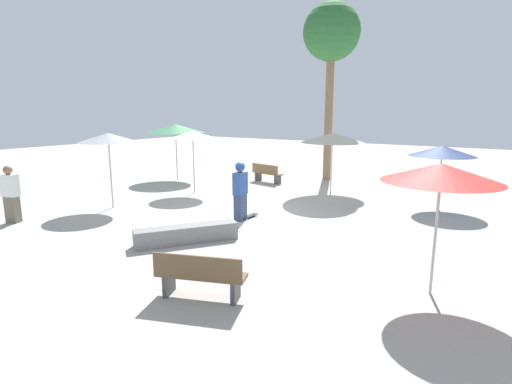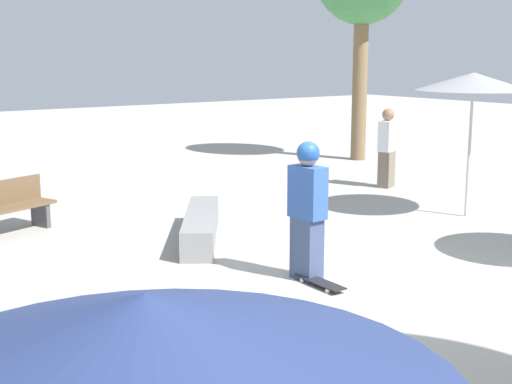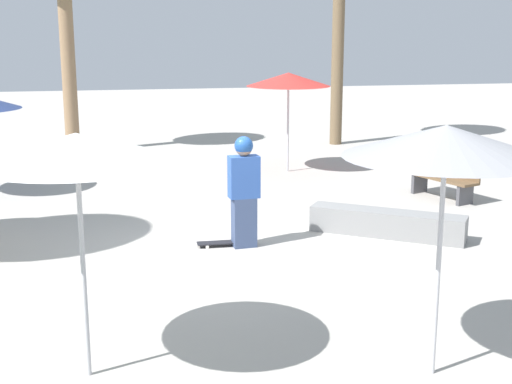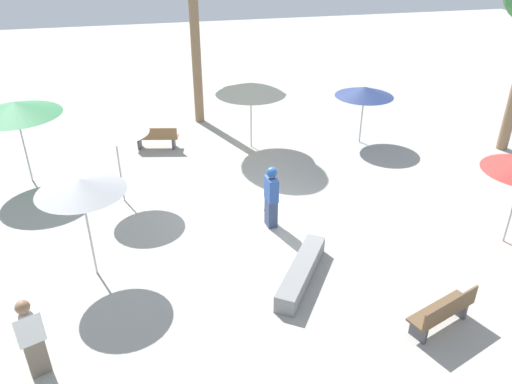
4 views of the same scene
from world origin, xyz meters
The scene contains 8 objects.
ground_plane centered at (0.00, 0.00, 0.00)m, with size 60.00×60.00×0.00m, color #ADA8A0.
skater_main centered at (0.11, -0.59, 0.96)m, with size 0.30×0.49×1.78m.
skateboard centered at (0.18, -0.24, 0.06)m, with size 0.21×0.80×0.07m.
concrete_ledge centered at (0.20, -3.04, 0.22)m, with size 1.84×2.39×0.43m.
bench_near centered at (2.53, -5.18, 0.43)m, with size 1.65×0.97×0.85m.
shade_umbrella_navy centered at (4.84, 4.27, 1.95)m, with size 2.11×2.11×2.13m.
shade_umbrella_grey centered at (-4.48, -1.68, 2.37)m, with size 1.96×1.96×2.53m.
bystander_watching centered at (-5.37, -4.49, 0.85)m, with size 0.53×0.41×1.70m.
Camera 2 is at (5.78, 6.18, 2.86)m, focal length 50.00 mm.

